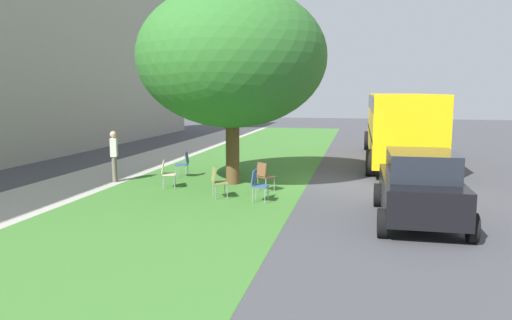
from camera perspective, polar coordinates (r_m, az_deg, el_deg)
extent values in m
plane|color=#424247|center=(16.02, 6.93, -2.70)|extent=(80.00, 80.00, 0.00)
cube|color=#3D752D|center=(16.61, -4.14, -2.27)|extent=(48.00, 6.00, 0.01)
cube|color=#ADA89E|center=(18.32, -17.47, -1.65)|extent=(48.00, 2.80, 0.01)
cylinder|color=brown|center=(15.61, -2.78, 1.91)|extent=(0.44, 0.44, 2.61)
ellipsoid|color=#2D6B28|center=(15.56, -2.85, 11.97)|extent=(5.97, 5.97, 4.41)
cube|color=olive|center=(17.58, -2.75, -0.24)|extent=(0.48, 0.46, 0.04)
cube|color=olive|center=(17.57, -3.34, 0.54)|extent=(0.41, 0.15, 0.40)
cylinder|color=gray|center=(17.42, -2.25, -1.08)|extent=(0.02, 0.02, 0.42)
cylinder|color=gray|center=(17.77, -2.14, -0.89)|extent=(0.02, 0.02, 0.42)
cylinder|color=gray|center=(17.46, -3.36, -1.07)|extent=(0.02, 0.02, 0.42)
cylinder|color=gray|center=(17.81, -3.23, -0.88)|extent=(0.02, 0.02, 0.42)
cube|color=brown|center=(14.55, 1.19, -1.98)|extent=(0.57, 0.58, 0.04)
cube|color=brown|center=(14.39, 0.66, -1.11)|extent=(0.31, 0.37, 0.40)
cylinder|color=gray|center=(14.57, 2.16, -2.88)|extent=(0.02, 0.02, 0.42)
cylinder|color=gray|center=(14.83, 1.23, -2.68)|extent=(0.02, 0.02, 0.42)
cylinder|color=gray|center=(14.35, 1.15, -3.05)|extent=(0.02, 0.02, 0.42)
cylinder|color=gray|center=(14.61, 0.23, -2.84)|extent=(0.02, 0.02, 0.42)
cube|color=#335184|center=(17.16, -8.72, -0.53)|extent=(0.47, 0.46, 0.04)
cube|color=#335184|center=(17.09, -8.15, 0.26)|extent=(0.41, 0.14, 0.40)
cylinder|color=gray|center=(17.41, -9.13, -1.18)|extent=(0.02, 0.02, 0.42)
cylinder|color=gray|center=(17.06, -9.40, -1.37)|extent=(0.02, 0.02, 0.42)
cylinder|color=gray|center=(17.34, -8.03, -1.19)|extent=(0.02, 0.02, 0.42)
cylinder|color=gray|center=(16.99, -8.28, -1.39)|extent=(0.02, 0.02, 0.42)
cube|color=#335184|center=(13.12, 0.53, -3.08)|extent=(0.44, 0.42, 0.04)
cube|color=#335184|center=(13.12, -0.23, -2.01)|extent=(0.40, 0.10, 0.40)
cylinder|color=gray|center=(12.96, 1.06, -4.26)|extent=(0.02, 0.02, 0.42)
cylinder|color=gray|center=(13.30, 1.43, -3.94)|extent=(0.02, 0.02, 0.42)
cylinder|color=gray|center=(13.04, -0.39, -4.17)|extent=(0.02, 0.02, 0.42)
cylinder|color=gray|center=(13.38, 0.01, -3.86)|extent=(0.02, 0.02, 0.42)
cube|color=beige|center=(15.22, -10.21, -1.65)|extent=(0.52, 0.51, 0.04)
cube|color=beige|center=(15.20, -10.91, -0.77)|extent=(0.41, 0.21, 0.40)
cylinder|color=gray|center=(15.07, -9.59, -2.62)|extent=(0.02, 0.02, 0.42)
cylinder|color=gray|center=(15.43, -9.51, -2.37)|extent=(0.02, 0.02, 0.42)
cylinder|color=gray|center=(15.10, -10.88, -2.63)|extent=(0.02, 0.02, 0.42)
cylinder|color=gray|center=(15.45, -10.77, -2.39)|extent=(0.02, 0.02, 0.42)
cube|color=olive|center=(13.63, -4.26, -2.68)|extent=(0.56, 0.55, 0.04)
cube|color=olive|center=(13.55, -5.02, -1.72)|extent=(0.39, 0.26, 0.40)
cylinder|color=gray|center=(13.53, -3.40, -3.74)|extent=(0.02, 0.02, 0.42)
cylinder|color=gray|center=(13.87, -3.70, -3.44)|extent=(0.02, 0.02, 0.42)
cylinder|color=gray|center=(13.47, -4.82, -3.81)|extent=(0.02, 0.02, 0.42)
cylinder|color=gray|center=(13.81, -5.09, -3.51)|extent=(0.02, 0.02, 0.42)
cube|color=black|center=(11.69, 18.67, -3.69)|extent=(3.70, 1.64, 0.76)
cube|color=#1E232B|center=(11.43, 18.90, -0.64)|extent=(1.90, 1.44, 0.64)
cylinder|color=black|center=(13.06, 14.11, -4.00)|extent=(0.60, 0.18, 0.60)
cylinder|color=black|center=(13.25, 21.67, -4.16)|extent=(0.60, 0.18, 0.60)
cylinder|color=black|center=(10.34, 14.61, -7.19)|extent=(0.60, 0.18, 0.60)
cylinder|color=black|center=(10.57, 24.15, -7.31)|extent=(0.60, 0.18, 0.60)
cube|color=yellow|center=(21.56, 16.54, 4.15)|extent=(10.40, 2.44, 2.50)
cube|color=black|center=(21.58, 16.50, 3.22)|extent=(10.30, 2.46, 0.12)
cube|color=black|center=(21.52, 16.64, 6.54)|extent=(10.30, 2.46, 0.56)
cylinder|color=black|center=(25.58, 12.96, 2.25)|extent=(0.96, 0.28, 0.96)
cylinder|color=black|center=(25.74, 18.58, 2.07)|extent=(0.96, 0.28, 0.96)
cylinder|color=black|center=(17.63, 13.27, -0.29)|extent=(0.96, 0.28, 0.96)
cylinder|color=black|center=(17.87, 21.37, -0.53)|extent=(0.96, 0.28, 0.96)
cylinder|color=#726659|center=(16.83, -16.28, -0.98)|extent=(0.14, 0.14, 0.85)
cylinder|color=#726659|center=(16.66, -16.36, -1.07)|extent=(0.14, 0.14, 0.85)
cube|color=silver|center=(16.65, -16.42, 1.44)|extent=(0.41, 0.31, 0.60)
sphere|color=tan|center=(16.61, -16.48, 2.91)|extent=(0.22, 0.22, 0.22)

